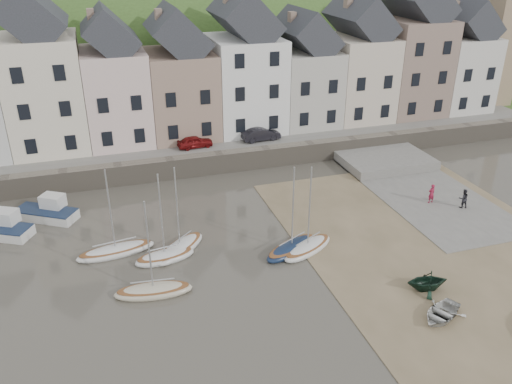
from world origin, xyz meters
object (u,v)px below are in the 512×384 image
object	(u,v)px
rowboat_white	(441,313)
car_left	(195,142)
rowboat_green	(427,281)
person_dark	(463,198)
sailboat_0	(116,251)
car_right	(261,134)
person_red	(431,193)

from	to	relation	value
rowboat_white	car_left	distance (m)	27.24
rowboat_green	car_left	bearing A→B (deg)	-149.21
person_dark	car_left	bearing A→B (deg)	-28.91
rowboat_white	sailboat_0	bearing A→B (deg)	-153.51
rowboat_green	car_right	distance (m)	23.63
rowboat_white	car_right	bearing A→B (deg)	156.94
car_left	sailboat_0	bearing A→B (deg)	144.06
rowboat_green	car_right	world-z (taller)	car_right
person_red	car_right	world-z (taller)	car_right
person_red	car_left	size ratio (longest dim) A/B	0.48
person_red	car_right	bearing A→B (deg)	-59.50
rowboat_white	person_dark	size ratio (longest dim) A/B	1.89
rowboat_white	car_left	bearing A→B (deg)	170.47
person_red	rowboat_white	bearing A→B (deg)	53.43
person_red	car_left	xyz separation A→B (m)	(-15.94, 13.74, 1.25)
sailboat_0	rowboat_white	bearing A→B (deg)	-36.23
rowboat_white	person_dark	bearing A→B (deg)	111.06
person_red	car_left	bearing A→B (deg)	-45.11
rowboat_white	person_red	size ratio (longest dim) A/B	1.86
person_red	person_dark	xyz separation A→B (m)	(1.84, -1.48, -0.01)
person_red	car_right	xyz separation A→B (m)	(-9.57, 13.74, 1.31)
person_red	sailboat_0	bearing A→B (deg)	-4.22
person_dark	car_left	distance (m)	23.44
car_left	person_red	bearing A→B (deg)	-135.92
rowboat_green	car_right	xyz separation A→B (m)	(-2.63, 23.43, 1.51)
sailboat_0	car_left	world-z (taller)	sailboat_0
person_dark	car_right	world-z (taller)	car_right
sailboat_0	person_dark	bearing A→B (deg)	-3.14
rowboat_green	rowboat_white	bearing A→B (deg)	-6.66
rowboat_green	person_red	bearing A→B (deg)	154.18
car_left	car_right	xyz separation A→B (m)	(6.38, 0.00, 0.06)
person_dark	rowboat_green	bearing A→B (deg)	54.79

